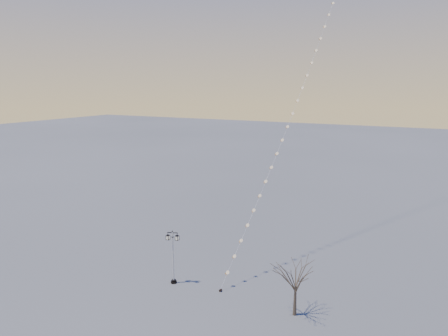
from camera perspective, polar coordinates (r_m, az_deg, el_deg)
The scene contains 4 objects.
ground at distance 33.46m, azimuth -4.57°, elevation -17.52°, with size 300.00×300.00×0.00m, color #565757.
street_lamp at distance 34.33m, azimuth -7.23°, elevation -12.04°, with size 1.13×0.67×4.62m.
bare_tree at distance 30.01m, azimuth 10.15°, elevation -15.11°, with size 2.49×2.49×4.13m.
kite_train at distance 43.69m, azimuth 12.41°, elevation 16.43°, with size 5.27×31.95×40.47m.
Camera 1 is at (15.66, -24.70, 16.27)m, focal length 32.27 mm.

